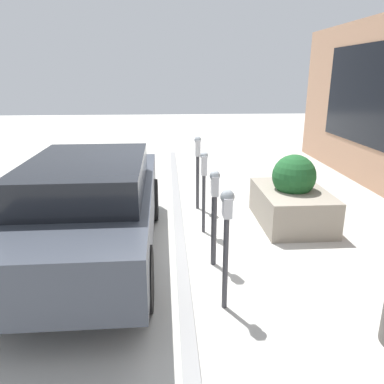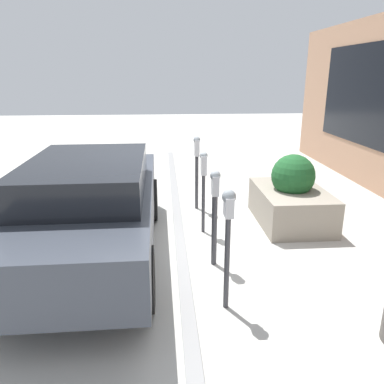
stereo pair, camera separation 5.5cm
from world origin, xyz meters
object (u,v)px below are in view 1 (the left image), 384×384
(parking_meter_middle, at_px, (204,176))
(parking_meter_second, at_px, (214,205))
(parking_meter_fourth, at_px, (198,160))
(parking_meter_nearest, at_px, (227,225))
(planter_box, at_px, (292,199))
(parked_car_front, at_px, (92,204))

(parking_meter_middle, bearing_deg, parking_meter_second, -178.46)
(parking_meter_middle, bearing_deg, parking_meter_fourth, 0.30)
(parking_meter_nearest, relative_size, parking_meter_fourth, 0.98)
(parking_meter_middle, relative_size, planter_box, 0.82)
(parking_meter_second, distance_m, parking_meter_fourth, 2.31)
(parking_meter_nearest, bearing_deg, parked_car_front, 50.88)
(parking_meter_nearest, height_order, parking_meter_middle, parking_meter_nearest)
(parking_meter_middle, relative_size, parked_car_front, 0.31)
(parking_meter_second, xyz_separation_m, parked_car_front, (0.35, 1.70, -0.07))
(parking_meter_nearest, relative_size, planter_box, 0.84)
(parking_meter_fourth, relative_size, parked_car_front, 0.32)
(planter_box, distance_m, parked_car_front, 3.46)
(parking_meter_nearest, bearing_deg, parking_meter_second, 0.12)
(parking_meter_second, bearing_deg, planter_box, -47.61)
(planter_box, xyz_separation_m, parked_car_front, (-1.08, 3.27, 0.35))
(parking_meter_nearest, xyz_separation_m, parking_meter_second, (1.03, 0.00, -0.13))
(parking_meter_second, height_order, parked_car_front, parked_car_front)
(planter_box, bearing_deg, parking_meter_nearest, 147.49)
(parking_meter_middle, distance_m, parking_meter_fourth, 1.17)
(parking_meter_nearest, relative_size, parking_meter_second, 1.04)
(parked_car_front, bearing_deg, parking_meter_second, -102.41)
(parking_meter_nearest, bearing_deg, parking_meter_fourth, 0.67)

